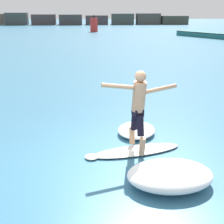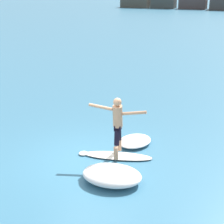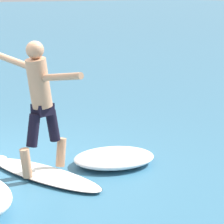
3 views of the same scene
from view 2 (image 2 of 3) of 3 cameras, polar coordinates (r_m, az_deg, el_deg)
ground_plane at (r=11.22m, az=-3.51°, el=-7.21°), size 200.00×200.00×0.00m
surfboard at (r=11.33m, az=0.68°, el=-6.68°), size 2.29×1.01×0.21m
surfer at (r=10.84m, az=0.87°, el=-1.52°), size 1.66×0.83×1.82m
wave_foam_at_tail at (r=9.97m, az=-0.01°, el=-9.60°), size 1.65×1.26×0.38m
wave_foam_at_nose at (r=12.17m, az=3.50°, el=-4.44°), size 1.25×1.43×0.21m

